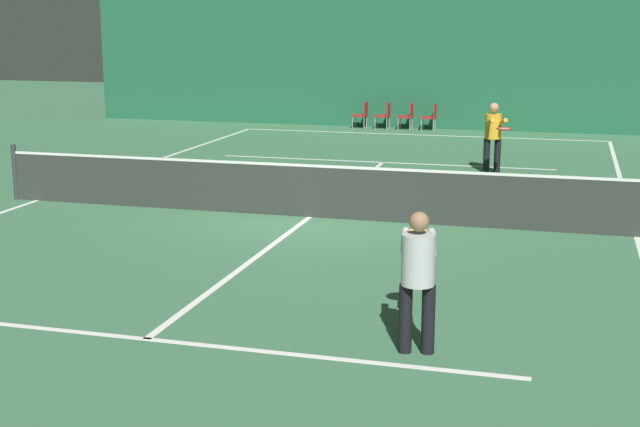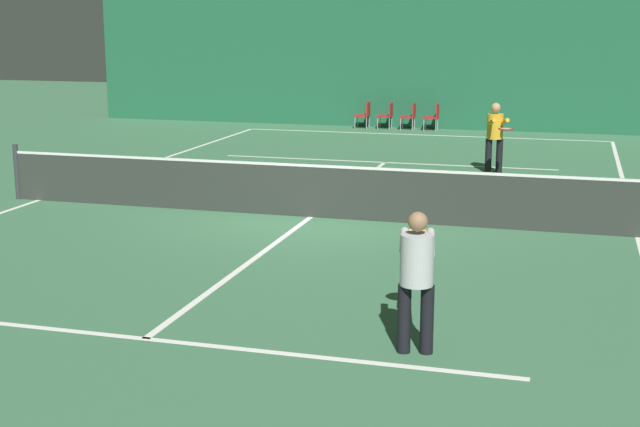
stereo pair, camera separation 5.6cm
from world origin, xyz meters
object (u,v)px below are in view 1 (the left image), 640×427
Objects in this scene: player_near at (418,270)px; courtside_chair_0 at (362,113)px; player_far at (493,132)px; courtside_chair_3 at (431,115)px; courtside_chair_2 at (408,115)px; courtside_chair_1 at (385,114)px; tennis_net at (310,189)px.

player_near is 1.81× the size of courtside_chair_0.
player_near is at bearing 14.68° from courtside_chair_0.
player_far is 1.90× the size of courtside_chair_3.
courtside_chair_2 and courtside_chair_3 have the same top height.
courtside_chair_1 is at bearing -170.21° from player_far.
courtside_chair_1 is 1.48m from courtside_chair_3.
player_far is (-0.21, 11.51, 0.05)m from player_near.
courtside_chair_0 is 1.00× the size of courtside_chair_2.
courtside_chair_3 is (-2.55, 7.49, -0.45)m from player_far.
player_far is at bearing 23.73° from courtside_chair_2.
player_far is 7.92m from courtside_chair_3.
tennis_net is at bearing 5.80° from courtside_chair_1.
player_near reaches higher than tennis_net.
player_far is at bearing 28.30° from courtside_chair_1.
courtside_chair_1 is at bearing 95.80° from tennis_net.
player_near is at bearing 8.26° from courtside_chair_3.
player_far is (2.70, 5.56, 0.42)m from tennis_net.
courtside_chair_0 is at bearing -90.00° from courtside_chair_1.
player_far is at bearing 32.50° from courtside_chair_0.
courtside_chair_0 is 1.00× the size of courtside_chair_3.
courtside_chair_1 and courtside_chair_3 have the same top height.
courtside_chair_1 is 1.00× the size of courtside_chair_2.
courtside_chair_1 is (0.74, 0.00, 0.00)m from courtside_chair_0.
player_far is 1.90× the size of courtside_chair_0.
player_near is 19.32m from courtside_chair_2.
courtside_chair_0 is at bearing -90.00° from courtside_chair_2.
player_near is at bearing 10.43° from courtside_chair_2.
courtside_chair_0 is at bearing 99.00° from tennis_net.
tennis_net reaches higher than courtside_chair_0.
player_near is 1.81× the size of courtside_chair_1.
player_near is at bearing -63.92° from tennis_net.
player_near reaches higher than courtside_chair_1.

